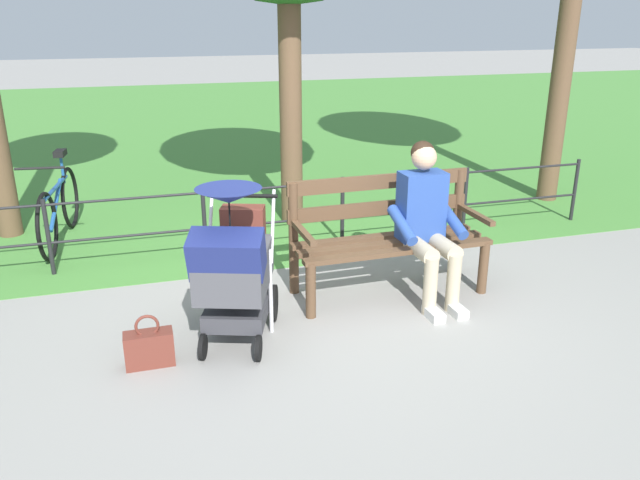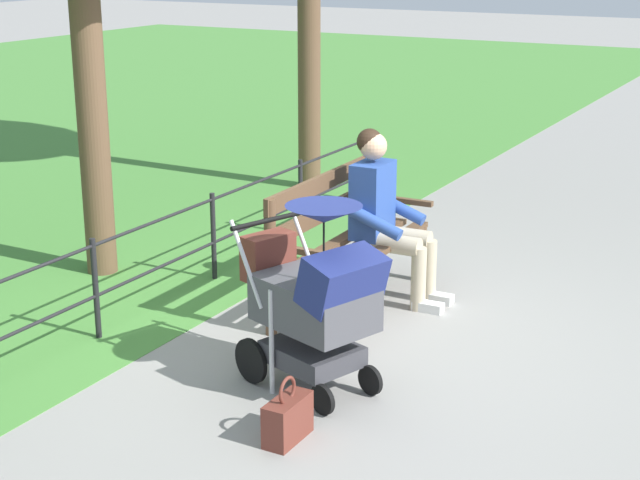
# 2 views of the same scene
# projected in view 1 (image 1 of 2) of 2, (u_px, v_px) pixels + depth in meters

# --- Properties ---
(ground_plane) EXTENTS (60.00, 60.00, 0.00)m
(ground_plane) POSITION_uv_depth(u_px,v_px,m) (311.00, 304.00, 5.09)
(ground_plane) COLOR gray
(grass_lawn) EXTENTS (40.00, 16.00, 0.01)m
(grass_lawn) POSITION_uv_depth(u_px,v_px,m) (195.00, 125.00, 13.01)
(grass_lawn) COLOR #478438
(grass_lawn) RESTS_ON ground
(park_bench) EXTENTS (1.61, 0.63, 0.96)m
(park_bench) POSITION_uv_depth(u_px,v_px,m) (386.00, 231.00, 5.20)
(park_bench) COLOR brown
(park_bench) RESTS_ON ground
(person_on_bench) EXTENTS (0.54, 0.74, 1.28)m
(person_on_bench) POSITION_uv_depth(u_px,v_px,m) (427.00, 218.00, 5.01)
(person_on_bench) COLOR tan
(person_on_bench) RESTS_ON ground
(stroller) EXTENTS (0.75, 0.99, 1.15)m
(stroller) POSITION_uv_depth(u_px,v_px,m) (234.00, 263.00, 4.34)
(stroller) COLOR black
(stroller) RESTS_ON ground
(handbag) EXTENTS (0.32, 0.14, 0.37)m
(handbag) POSITION_uv_depth(u_px,v_px,m) (149.00, 348.00, 4.18)
(handbag) COLOR brown
(handbag) RESTS_ON ground
(park_fence) EXTENTS (6.88, 0.04, 0.70)m
(park_fence) POSITION_uv_depth(u_px,v_px,m) (275.00, 211.00, 6.08)
(park_fence) COLOR black
(park_fence) RESTS_ON ground
(bicycle) EXTENTS (0.44, 1.65, 0.89)m
(bicycle) POSITION_uv_depth(u_px,v_px,m) (59.00, 208.00, 6.35)
(bicycle) COLOR black
(bicycle) RESTS_ON ground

